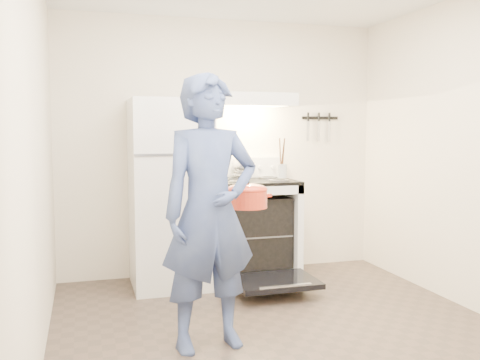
% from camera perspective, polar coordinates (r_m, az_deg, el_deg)
% --- Properties ---
extents(floor, '(3.60, 3.60, 0.00)m').
position_cam_1_polar(floor, '(3.88, 5.09, -16.24)').
color(floor, '#4E3E34').
rests_on(floor, ground).
extents(back_wall, '(3.20, 0.02, 2.50)m').
position_cam_1_polar(back_wall, '(5.32, -1.92, 3.47)').
color(back_wall, '#F3E9CB').
rests_on(back_wall, ground).
extents(refrigerator, '(0.70, 0.70, 1.70)m').
position_cam_1_polar(refrigerator, '(4.89, -7.46, -1.44)').
color(refrigerator, white).
rests_on(refrigerator, floor).
extents(stove_body, '(0.76, 0.65, 0.92)m').
position_cam_1_polar(stove_body, '(5.16, 1.50, -5.42)').
color(stove_body, white).
rests_on(stove_body, floor).
extents(cooktop, '(0.76, 0.65, 0.03)m').
position_cam_1_polar(cooktop, '(5.10, 1.51, -0.16)').
color(cooktop, black).
rests_on(cooktop, stove_body).
extents(backsplash, '(0.76, 0.07, 0.20)m').
position_cam_1_polar(backsplash, '(5.36, 0.58, 1.34)').
color(backsplash, white).
rests_on(backsplash, cooktop).
extents(oven_door, '(0.70, 0.54, 0.04)m').
position_cam_1_polar(oven_door, '(4.69, 3.76, -10.74)').
color(oven_door, black).
rests_on(oven_door, floor).
extents(oven_rack, '(0.60, 0.52, 0.01)m').
position_cam_1_polar(oven_rack, '(5.17, 1.50, -5.64)').
color(oven_rack, gray).
rests_on(oven_rack, stove_body).
extents(range_hood, '(0.76, 0.50, 0.12)m').
position_cam_1_polar(range_hood, '(5.15, 1.28, 8.53)').
color(range_hood, white).
rests_on(range_hood, back_wall).
extents(knife_strip, '(0.40, 0.02, 0.03)m').
position_cam_1_polar(knife_strip, '(5.66, 8.52, 6.56)').
color(knife_strip, black).
rests_on(knife_strip, back_wall).
extents(pizza_stone, '(0.30, 0.30, 0.02)m').
position_cam_1_polar(pizza_stone, '(5.20, 2.30, -5.41)').
color(pizza_stone, olive).
rests_on(pizza_stone, oven_rack).
extents(tea_kettle, '(0.24, 0.20, 0.29)m').
position_cam_1_polar(tea_kettle, '(5.21, 0.16, 1.73)').
color(tea_kettle, '#B5B5BA').
rests_on(tea_kettle, cooktop).
extents(utensil_jar, '(0.10, 0.10, 0.13)m').
position_cam_1_polar(utensil_jar, '(4.99, 4.50, 0.97)').
color(utensil_jar, silver).
rests_on(utensil_jar, cooktop).
extents(person, '(0.71, 0.52, 1.79)m').
position_cam_1_polar(person, '(3.46, -3.22, -3.47)').
color(person, navy).
rests_on(person, floor).
extents(dutch_oven, '(0.36, 0.29, 0.24)m').
position_cam_1_polar(dutch_oven, '(3.87, 0.75, -1.99)').
color(dutch_oven, red).
rests_on(dutch_oven, person).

